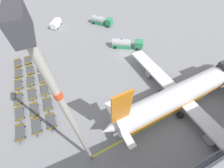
{
  "coord_description": "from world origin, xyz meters",
  "views": [
    {
      "loc": [
        28.16,
        -16.91,
        25.98
      ],
      "look_at": [
        9.63,
        -8.72,
        1.13
      ],
      "focal_mm": 22.0,
      "sensor_mm": 36.0,
      "label": 1
    }
  ],
  "objects_px": {
    "baggage_dolly_row_near_col_f": "(20,133)",
    "baggage_dolly_row_near_col_c": "(18,85)",
    "baggage_dolly_row_mid_b_col_b": "(41,67)",
    "baggage_dolly_row_mid_b_col_c": "(43,78)",
    "baggage_dolly_row_near_col_d": "(18,99)",
    "baggage_dolly_row_mid_a_col_e": "(34,110)",
    "baggage_dolly_row_near_col_b": "(18,73)",
    "baggage_dolly_row_mid_a_col_c": "(31,81)",
    "fuel_tanker_secondary": "(101,21)",
    "baggage_dolly_row_mid_b_col_f": "(51,121)",
    "baggage_dolly_row_mid_b_col_e": "(48,104)",
    "airplane": "(184,92)",
    "baggage_dolly_row_near_col_e": "(20,114)",
    "baggage_dolly_row_mid_b_col_d": "(45,90)",
    "baggage_dolly_row_mid_a_col_a": "(28,61)",
    "baggage_dolly_row_mid_a_col_f": "(37,126)",
    "baggage_dolly_row_mid_a_col_d": "(32,94)",
    "baggage_dolly_row_mid_b_col_a": "(39,58)",
    "baggage_dolly_row_near_col_a": "(18,63)",
    "baggage_dolly_row_mid_a_col_b": "(30,70)",
    "apron_light_mast": "(74,125)",
    "service_van": "(56,23)",
    "fuel_tanker_primary": "(125,44)"
  },
  "relations": [
    {
      "from": "baggage_dolly_row_near_col_d",
      "to": "baggage_dolly_row_mid_a_col_a",
      "type": "distance_m",
      "value": 13.02
    },
    {
      "from": "service_van",
      "to": "baggage_dolly_row_mid_b_col_b",
      "type": "height_order",
      "value": "service_van"
    },
    {
      "from": "baggage_dolly_row_near_col_b",
      "to": "baggage_dolly_row_mid_a_col_f",
      "type": "bearing_deg",
      "value": 10.41
    },
    {
      "from": "service_van",
      "to": "baggage_dolly_row_mid_b_col_c",
      "type": "height_order",
      "value": "service_van"
    },
    {
      "from": "fuel_tanker_secondary",
      "to": "baggage_dolly_row_mid_b_col_e",
      "type": "relative_size",
      "value": 1.96
    },
    {
      "from": "baggage_dolly_row_near_col_a",
      "to": "baggage_dolly_row_near_col_f",
      "type": "height_order",
      "value": "same"
    },
    {
      "from": "baggage_dolly_row_mid_a_col_e",
      "to": "baggage_dolly_row_mid_a_col_f",
      "type": "relative_size",
      "value": 1.0
    },
    {
      "from": "baggage_dolly_row_mid_b_col_e",
      "to": "apron_light_mast",
      "type": "xyz_separation_m",
      "value": [
        13.58,
        5.32,
        13.69
      ]
    },
    {
      "from": "baggage_dolly_row_near_col_f",
      "to": "baggage_dolly_row_near_col_e",
      "type": "bearing_deg",
      "value": -179.38
    },
    {
      "from": "baggage_dolly_row_mid_a_col_b",
      "to": "baggage_dolly_row_mid_b_col_c",
      "type": "bearing_deg",
      "value": 33.04
    },
    {
      "from": "baggage_dolly_row_near_col_f",
      "to": "baggage_dolly_row_mid_a_col_d",
      "type": "bearing_deg",
      "value": 162.37
    },
    {
      "from": "baggage_dolly_row_near_col_a",
      "to": "baggage_dolly_row_near_col_e",
      "type": "distance_m",
      "value": 16.69
    },
    {
      "from": "service_van",
      "to": "baggage_dolly_row_near_col_c",
      "type": "relative_size",
      "value": 1.46
    },
    {
      "from": "baggage_dolly_row_near_col_c",
      "to": "baggage_dolly_row_mid_b_col_e",
      "type": "xyz_separation_m",
      "value": [
        8.4,
        5.7,
        0.0
      ]
    },
    {
      "from": "baggage_dolly_row_near_col_c",
      "to": "apron_light_mast",
      "type": "bearing_deg",
      "value": 26.63
    },
    {
      "from": "baggage_dolly_row_mid_a_col_c",
      "to": "fuel_tanker_secondary",
      "type": "bearing_deg",
      "value": 127.62
    },
    {
      "from": "baggage_dolly_row_near_col_a",
      "to": "baggage_dolly_row_mid_b_col_f",
      "type": "bearing_deg",
      "value": 15.72
    },
    {
      "from": "baggage_dolly_row_mid_b_col_f",
      "to": "baggage_dolly_row_mid_a_col_f",
      "type": "bearing_deg",
      "value": -92.15
    },
    {
      "from": "baggage_dolly_row_near_col_b",
      "to": "baggage_dolly_row_mid_a_col_d",
      "type": "distance_m",
      "value": 8.92
    },
    {
      "from": "airplane",
      "to": "baggage_dolly_row_near_col_e",
      "type": "relative_size",
      "value": 9.56
    },
    {
      "from": "baggage_dolly_row_mid_b_col_a",
      "to": "baggage_dolly_row_near_col_c",
      "type": "bearing_deg",
      "value": -32.33
    },
    {
      "from": "airplane",
      "to": "baggage_dolly_row_mid_b_col_e",
      "type": "height_order",
      "value": "airplane"
    },
    {
      "from": "baggage_dolly_row_near_col_d",
      "to": "baggage_dolly_row_mid_a_col_e",
      "type": "xyz_separation_m",
      "value": [
        4.25,
        3.03,
        0.0
      ]
    },
    {
      "from": "baggage_dolly_row_mid_a_col_a",
      "to": "baggage_dolly_row_mid_a_col_b",
      "type": "xyz_separation_m",
      "value": [
        4.3,
        0.33,
        0.0
      ]
    },
    {
      "from": "baggage_dolly_row_mid_a_col_b",
      "to": "baggage_dolly_row_mid_b_col_f",
      "type": "distance_m",
      "value": 17.03
    },
    {
      "from": "fuel_tanker_secondary",
      "to": "baggage_dolly_row_mid_b_col_f",
      "type": "height_order",
      "value": "fuel_tanker_secondary"
    },
    {
      "from": "baggage_dolly_row_near_col_d",
      "to": "baggage_dolly_row_mid_a_col_e",
      "type": "height_order",
      "value": "same"
    },
    {
      "from": "airplane",
      "to": "baggage_dolly_row_mid_a_col_a",
      "type": "bearing_deg",
      "value": -132.26
    },
    {
      "from": "airplane",
      "to": "baggage_dolly_row_mid_a_col_b",
      "type": "xyz_separation_m",
      "value": [
        -22.82,
        -29.52,
        -2.56
      ]
    },
    {
      "from": "baggage_dolly_row_near_col_a",
      "to": "baggage_dolly_row_mid_b_col_e",
      "type": "xyz_separation_m",
      "value": [
        16.71,
        5.82,
        0.0
      ]
    },
    {
      "from": "baggage_dolly_row_mid_b_col_b",
      "to": "baggage_dolly_row_mid_b_col_c",
      "type": "height_order",
      "value": "same"
    },
    {
      "from": "baggage_dolly_row_near_col_b",
      "to": "baggage_dolly_row_mid_a_col_c",
      "type": "distance_m",
      "value": 4.98
    },
    {
      "from": "baggage_dolly_row_mid_b_col_f",
      "to": "baggage_dolly_row_mid_b_col_e",
      "type": "bearing_deg",
      "value": -178.75
    },
    {
      "from": "baggage_dolly_row_mid_b_col_f",
      "to": "baggage_dolly_row_mid_b_col_d",
      "type": "bearing_deg",
      "value": -178.4
    },
    {
      "from": "baggage_dolly_row_mid_a_col_c",
      "to": "baggage_dolly_row_mid_b_col_e",
      "type": "xyz_separation_m",
      "value": [
        8.36,
        3.0,
        0.0
      ]
    },
    {
      "from": "baggage_dolly_row_near_col_c",
      "to": "baggage_dolly_row_mid_a_col_a",
      "type": "xyz_separation_m",
      "value": [
        -8.38,
        2.52,
        0.0
      ]
    },
    {
      "from": "fuel_tanker_primary",
      "to": "baggage_dolly_row_near_col_e",
      "type": "height_order",
      "value": "fuel_tanker_primary"
    },
    {
      "from": "baggage_dolly_row_mid_a_col_e",
      "to": "baggage_dolly_row_mid_b_col_d",
      "type": "relative_size",
      "value": 1.0
    },
    {
      "from": "baggage_dolly_row_near_col_f",
      "to": "baggage_dolly_row_near_col_c",
      "type": "bearing_deg",
      "value": -179.24
    },
    {
      "from": "baggage_dolly_row_mid_a_col_b",
      "to": "baggage_dolly_row_mid_a_col_c",
      "type": "distance_m",
      "value": 4.12
    },
    {
      "from": "fuel_tanker_secondary",
      "to": "baggage_dolly_row_mid_b_col_c",
      "type": "height_order",
      "value": "fuel_tanker_secondary"
    },
    {
      "from": "baggage_dolly_row_near_col_b",
      "to": "baggage_dolly_row_mid_a_col_a",
      "type": "height_order",
      "value": "same"
    },
    {
      "from": "airplane",
      "to": "fuel_tanker_primary",
      "type": "xyz_separation_m",
      "value": [
        -22.33,
        -1.92,
        -1.84
      ]
    },
    {
      "from": "baggage_dolly_row_mid_a_col_f",
      "to": "baggage_dolly_row_mid_b_col_f",
      "type": "relative_size",
      "value": 1.0
    },
    {
      "from": "baggage_dolly_row_mid_b_col_a",
      "to": "baggage_dolly_row_near_col_a",
      "type": "bearing_deg",
      "value": -88.42
    },
    {
      "from": "fuel_tanker_secondary",
      "to": "fuel_tanker_primary",
      "type": "bearing_deg",
      "value": 5.68
    },
    {
      "from": "baggage_dolly_row_mid_a_col_d",
      "to": "baggage_dolly_row_near_col_c",
      "type": "bearing_deg",
      "value": -146.99
    },
    {
      "from": "baggage_dolly_row_mid_a_col_c",
      "to": "baggage_dolly_row_mid_a_col_e",
      "type": "xyz_separation_m",
      "value": [
        8.58,
        0.25,
        0.0
      ]
    },
    {
      "from": "baggage_dolly_row_near_col_a",
      "to": "baggage_dolly_row_mid_a_col_a",
      "type": "distance_m",
      "value": 2.65
    },
    {
      "from": "fuel_tanker_secondary",
      "to": "baggage_dolly_row_near_col_d",
      "type": "height_order",
      "value": "fuel_tanker_secondary"
    }
  ]
}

